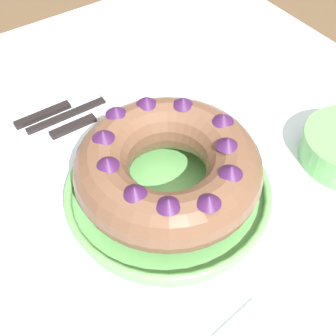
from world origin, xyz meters
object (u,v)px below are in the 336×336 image
(bundt_cake, at_px, (168,167))
(fork, at_px, (89,106))
(serving_dish, at_px, (168,192))
(cake_knife, at_px, (93,118))
(serving_knife, at_px, (67,105))

(bundt_cake, xyz_separation_m, fork, (-0.25, 0.00, -0.07))
(serving_dish, height_order, cake_knife, serving_dish)
(serving_dish, relative_size, serving_knife, 1.33)
(bundt_cake, distance_m, fork, 0.26)
(serving_dish, height_order, serving_knife, serving_dish)
(cake_knife, bearing_deg, serving_knife, -152.51)
(cake_knife, bearing_deg, fork, 169.14)
(bundt_cake, relative_size, fork, 1.28)
(serving_dish, xyz_separation_m, cake_knife, (-0.22, -0.01, -0.01))
(serving_dish, relative_size, cake_knife, 1.64)
(serving_knife, bearing_deg, serving_dish, 2.24)
(serving_dish, bearing_deg, serving_knife, -173.64)
(bundt_cake, bearing_deg, cake_knife, -177.60)
(bundt_cake, relative_size, serving_knife, 1.16)
(bundt_cake, xyz_separation_m, serving_knife, (-0.27, -0.03, -0.07))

